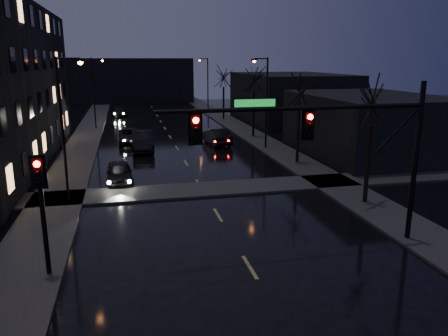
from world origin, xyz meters
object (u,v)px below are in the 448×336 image
oncoming_car_c (131,136)px  lead_car (217,136)px  oncoming_car_a (119,172)px  oncoming_car_b (143,141)px  oncoming_car_d (119,112)px

oncoming_car_c → lead_car: bearing=-19.0°
oncoming_car_a → oncoming_car_c: (0.96, 14.08, 0.00)m
oncoming_car_b → oncoming_car_c: oncoming_car_b is taller
oncoming_car_d → lead_car: bearing=-76.1°
oncoming_car_b → lead_car: oncoming_car_b is taller
oncoming_car_d → lead_car: (9.17, -23.41, 0.10)m
oncoming_car_b → oncoming_car_d: bearing=96.0°
oncoming_car_c → lead_car: lead_car is taller
oncoming_car_b → oncoming_car_c: bearing=104.8°
oncoming_car_a → oncoming_car_c: 14.11m
oncoming_car_c → lead_car: size_ratio=1.06×
oncoming_car_c → lead_car: 8.35m
oncoming_car_a → oncoming_car_d: bearing=87.7°
oncoming_car_a → oncoming_car_b: 10.34m
oncoming_car_a → lead_car: (8.90, 11.50, 0.08)m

